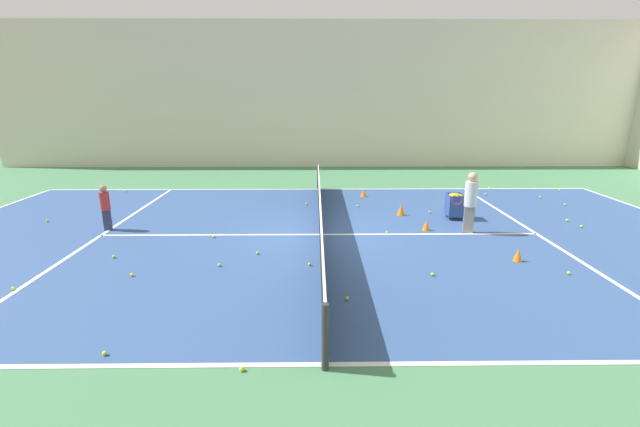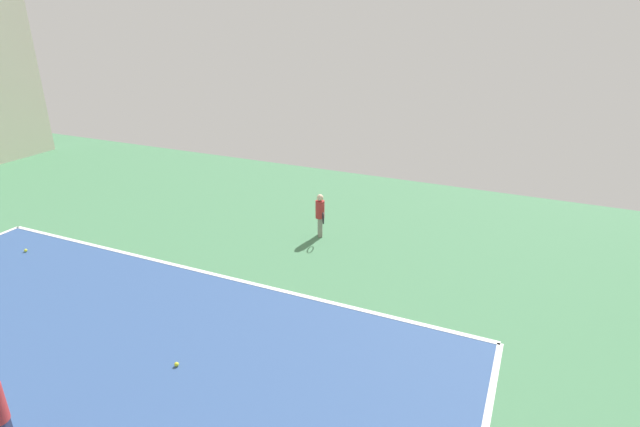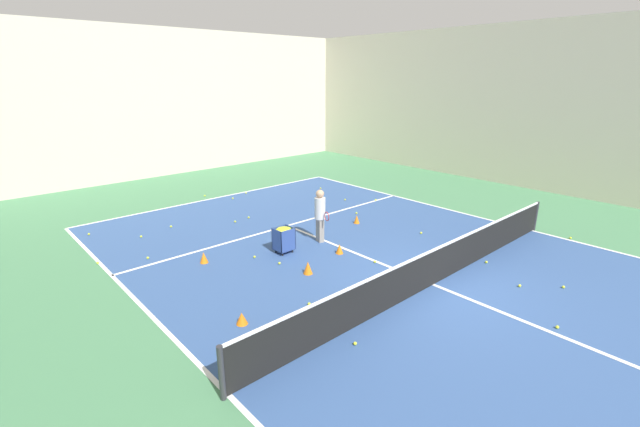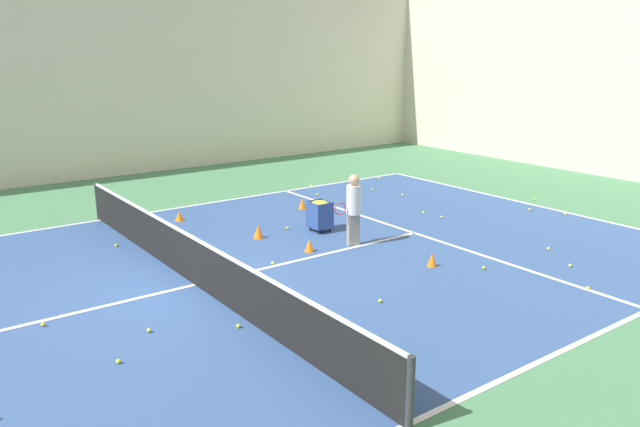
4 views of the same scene
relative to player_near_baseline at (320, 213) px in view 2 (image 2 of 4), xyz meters
name	(u,v)px [view 2 (image 2 of 4)]	position (x,y,z in m)	size (l,w,h in m)	color
line_baseline_near	(208,273)	(1.36, 2.56, -0.60)	(11.40, 0.10, 0.00)	white
player_near_baseline	(320,213)	(0.00, 0.00, 0.00)	(0.40, 0.50, 1.05)	gray
tennis_ball_22	(177,364)	(0.08, 5.14, -0.57)	(0.07, 0.07, 0.07)	yellow
tennis_ball_29	(26,250)	(5.65, 3.42, -0.57)	(0.07, 0.07, 0.07)	yellow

